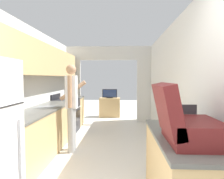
{
  "coord_description": "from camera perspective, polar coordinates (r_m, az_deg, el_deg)",
  "views": [
    {
      "loc": [
        0.44,
        -1.07,
        1.47
      ],
      "look_at": [
        0.21,
        3.67,
        1.19
      ],
      "focal_mm": 32.0,
      "sensor_mm": 36.0,
      "label": 1
    }
  ],
  "objects": [
    {
      "name": "wall_left",
      "position": [
        4.07,
        -23.07,
        3.53
      ],
      "size": [
        0.38,
        7.88,
        2.5
      ],
      "color": "silver",
      "rests_on": "ground_plane"
    },
    {
      "name": "wall_right",
      "position": [
        3.36,
        19.72,
        -0.57
      ],
      "size": [
        0.06,
        7.88,
        2.5
      ],
      "color": "silver",
      "rests_on": "ground_plane"
    },
    {
      "name": "wall_far_with_doorway",
      "position": [
        6.59,
        -1.01,
        3.29
      ],
      "size": [
        3.17,
        0.06,
        2.5
      ],
      "color": "silver",
      "rests_on": "ground_plane"
    },
    {
      "name": "counter_left",
      "position": [
        4.47,
        -17.54,
        -10.08
      ],
      "size": [
        0.62,
        4.22,
        0.88
      ],
      "color": "tan",
      "rests_on": "ground_plane"
    },
    {
      "name": "counter_right",
      "position": [
        2.39,
        19.77,
        -22.28
      ],
      "size": [
        0.62,
        1.44,
        0.88
      ],
      "color": "tan",
      "rests_on": "ground_plane"
    },
    {
      "name": "range_oven",
      "position": [
        5.65,
        -12.92,
        -7.14
      ],
      "size": [
        0.66,
        0.73,
        1.02
      ],
      "color": "black",
      "rests_on": "ground_plane"
    },
    {
      "name": "person",
      "position": [
        4.06,
        -11.48,
        -4.24
      ],
      "size": [
        0.55,
        0.38,
        1.73
      ],
      "rotation": [
        0.0,
        0.0,
        1.61
      ],
      "color": "#9E9E9E",
      "rests_on": "ground_plane"
    },
    {
      "name": "suitcase",
      "position": [
        1.94,
        19.92,
        -9.04
      ],
      "size": [
        0.57,
        0.62,
        0.54
      ],
      "color": "#5B1919",
      "rests_on": "counter_right"
    },
    {
      "name": "book_stack",
      "position": [
        2.43,
        18.55,
        -10.08
      ],
      "size": [
        0.25,
        0.28,
        0.05
      ],
      "color": "#C67028",
      "rests_on": "counter_right"
    },
    {
      "name": "tv_cabinet",
      "position": [
        7.57,
        -0.65,
        -5.1
      ],
      "size": [
        0.77,
        0.42,
        0.71
      ],
      "color": "tan",
      "rests_on": "ground_plane"
    },
    {
      "name": "television",
      "position": [
        7.47,
        -0.67,
        -1.21
      ],
      "size": [
        0.55,
        0.16,
        0.33
      ],
      "color": "black",
      "rests_on": "tv_cabinet"
    },
    {
      "name": "knife",
      "position": [
        6.07,
        -11.7,
        -2.17
      ],
      "size": [
        0.14,
        0.34,
        0.02
      ],
      "rotation": [
        0.0,
        0.0,
        -0.49
      ],
      "color": "#B7B7BC",
      "rests_on": "counter_left"
    }
  ]
}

